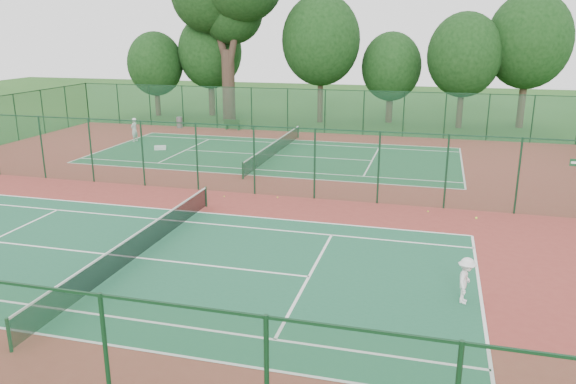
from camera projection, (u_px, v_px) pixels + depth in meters
The scene contains 17 objects.
ground at pixel (226, 192), 28.74m from camera, with size 120.00×120.00×0.00m, color #214E18.
red_pad at pixel (226, 192), 28.74m from camera, with size 40.00×36.00×0.01m, color maroon.
court_near at pixel (137, 258), 20.38m from camera, with size 23.77×10.97×0.01m, color #1B583A.
court_far at pixel (275, 155), 37.09m from camera, with size 23.77×10.97×0.01m, color #1B5531.
fence_north at pixel (306, 111), 44.96m from camera, with size 40.00×0.09×3.50m.
fence_divider at pixel (225, 158), 28.25m from camera, with size 40.00×0.09×3.50m.
tennis_net_near at pixel (136, 244), 20.23m from camera, with size 0.10×12.90×0.97m.
tennis_net_far at pixel (275, 147), 36.94m from camera, with size 0.10×12.90×0.97m.
player_near at pixel (466, 281), 16.83m from camera, with size 0.93×0.54×1.45m, color white.
player_far at pixel (134, 130), 41.42m from camera, with size 0.63×0.42×1.74m, color silver.
trash_bin at pixel (179, 122), 47.39m from camera, with size 0.51×0.51×0.91m, color slate.
bench at pixel (232, 124), 46.41m from camera, with size 1.46×0.61×0.87m.
kit_bag at pixel (160, 148), 38.70m from camera, with size 0.79×0.30×0.30m, color white.
stray_ball_a at pixel (278, 197), 27.65m from camera, with size 0.07×0.07×0.07m, color #D3E234.
stray_ball_b at pixel (428, 211), 25.49m from camera, with size 0.08×0.08×0.08m, color #BDD431.
stray_ball_c at pixel (224, 196), 27.81m from camera, with size 0.06×0.06×0.06m, color #C3DE33.
evergreen_row at pixel (327, 121), 51.13m from camera, with size 39.00×5.00×12.00m, color black, non-canonical shape.
Camera 1 is at (10.16, -25.87, 7.98)m, focal length 35.00 mm.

